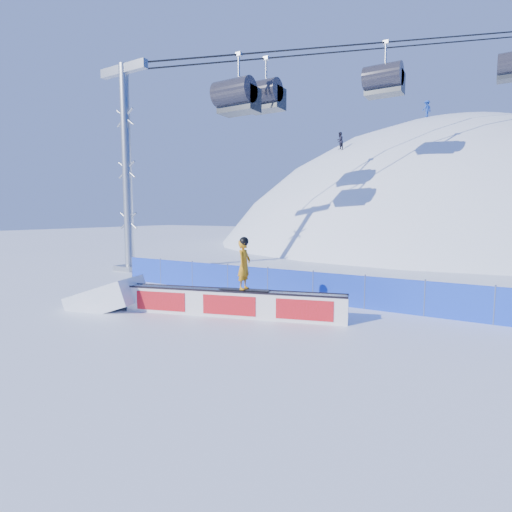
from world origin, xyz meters
The scene contains 8 objects.
ground centered at (0.00, 0.00, 0.00)m, with size 160.00×160.00×0.00m, color white.
snow_hill centered at (0.00, 42.00, -18.00)m, with size 64.00×64.00×64.00m.
safety_fence centered at (0.00, 4.50, 0.60)m, with size 22.05×0.05×1.30m.
chairlift centered at (4.74, 27.49, 16.89)m, with size 40.80×41.70×22.00m.
rail_box centered at (-2.51, 1.17, 0.45)m, with size 7.45×2.66×0.91m.
snow_ramp centered at (-7.08, -0.18, 0.00)m, with size 2.42×1.62×0.91m, color white, non-canonical shape.
snowboarder centered at (-2.08, 1.29, 1.78)m, with size 1.70×0.77×1.76m.
distant_skiers centered at (1.97, 31.03, 11.31)m, with size 23.76×8.57×6.83m.
Camera 1 is at (4.94, -9.57, 3.42)m, focal length 28.00 mm.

